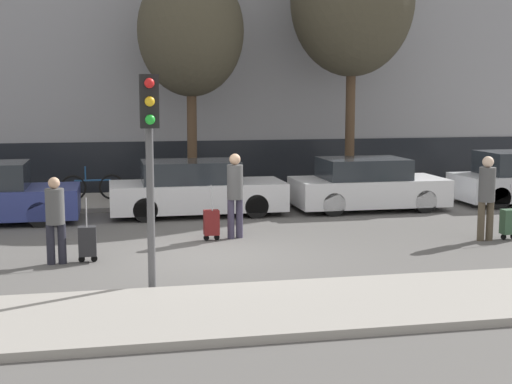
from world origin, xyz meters
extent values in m
plane|color=#565451|center=(0.00, 0.00, 0.00)|extent=(80.00, 80.00, 0.00)
cube|color=gray|center=(0.00, -3.75, 0.06)|extent=(28.00, 2.50, 0.12)
cube|color=gray|center=(0.00, 7.00, 0.06)|extent=(28.00, 3.00, 0.12)
cube|color=black|center=(0.00, 9.18, 0.80)|extent=(27.44, 0.06, 1.60)
cylinder|color=black|center=(-3.40, 3.69, 0.30)|extent=(0.60, 0.18, 0.60)
cylinder|color=black|center=(-3.40, 5.35, 0.30)|extent=(0.60, 0.18, 0.60)
cube|color=silver|center=(0.39, 4.69, 0.49)|extent=(4.41, 1.80, 0.70)
cube|color=#23282D|center=(0.21, 4.69, 1.12)|extent=(2.43, 1.58, 0.55)
cylinder|color=black|center=(1.76, 3.88, 0.30)|extent=(0.60, 0.18, 0.60)
cylinder|color=black|center=(1.76, 5.49, 0.30)|extent=(0.60, 0.18, 0.60)
cylinder|color=black|center=(-0.98, 3.88, 0.30)|extent=(0.60, 0.18, 0.60)
cylinder|color=black|center=(-0.98, 5.49, 0.30)|extent=(0.60, 0.18, 0.60)
cube|color=silver|center=(4.97, 4.60, 0.49)|extent=(4.01, 1.86, 0.70)
cube|color=#23282D|center=(4.81, 4.60, 1.11)|extent=(2.21, 1.64, 0.54)
cylinder|color=black|center=(6.21, 3.76, 0.30)|extent=(0.60, 0.18, 0.60)
cylinder|color=black|center=(6.21, 5.44, 0.30)|extent=(0.60, 0.18, 0.60)
cylinder|color=black|center=(3.72, 3.76, 0.30)|extent=(0.60, 0.18, 0.60)
cylinder|color=black|center=(3.72, 5.44, 0.30)|extent=(0.60, 0.18, 0.60)
cylinder|color=black|center=(8.43, 3.91, 0.30)|extent=(0.60, 0.18, 0.60)
cylinder|color=black|center=(8.43, 5.49, 0.30)|extent=(0.60, 0.18, 0.60)
cylinder|color=#23232D|center=(-2.69, -0.11, 0.37)|extent=(0.15, 0.15, 0.74)
cylinder|color=#23232D|center=(-2.88, -0.12, 0.37)|extent=(0.15, 0.15, 0.74)
cylinder|color=#4C4C4C|center=(-2.79, -0.11, 1.06)|extent=(0.34, 0.34, 0.64)
sphere|color=tan|center=(-2.79, -0.11, 1.49)|extent=(0.21, 0.21, 0.21)
cube|color=#262628|center=(-2.24, -0.08, 0.39)|extent=(0.32, 0.24, 0.55)
cylinder|color=black|center=(-2.35, -0.08, 0.06)|extent=(0.12, 0.03, 0.12)
cylinder|color=black|center=(-2.12, -0.08, 0.06)|extent=(0.12, 0.03, 0.12)
cylinder|color=gray|center=(-2.24, -0.15, 0.94)|extent=(0.02, 0.19, 0.53)
cylinder|color=#383347|center=(0.71, 1.51, 0.42)|extent=(0.15, 0.15, 0.85)
cylinder|color=#383347|center=(0.90, 1.56, 0.42)|extent=(0.15, 0.15, 0.85)
cylinder|color=#4C4C4C|center=(0.81, 1.54, 1.21)|extent=(0.34, 0.34, 0.73)
sphere|color=tan|center=(0.81, 1.54, 1.70)|extent=(0.24, 0.24, 0.24)
cube|color=maroon|center=(0.27, 1.40, 0.38)|extent=(0.32, 0.24, 0.53)
cylinder|color=black|center=(0.16, 1.40, 0.06)|extent=(0.12, 0.03, 0.12)
cylinder|color=black|center=(0.39, 1.40, 0.06)|extent=(0.12, 0.03, 0.12)
cylinder|color=gray|center=(0.27, 1.33, 0.92)|extent=(0.02, 0.19, 0.53)
cylinder|color=#4C4233|center=(6.03, 0.22, 0.42)|extent=(0.15, 0.15, 0.83)
cylinder|color=#4C4233|center=(5.83, 0.22, 0.42)|extent=(0.15, 0.15, 0.83)
cylinder|color=#4C4C4C|center=(5.93, 0.22, 1.19)|extent=(0.34, 0.34, 0.72)
sphere|color=beige|center=(5.93, 0.22, 1.67)|extent=(0.23, 0.23, 0.23)
cube|color=#335138|center=(6.48, 0.22, 0.38)|extent=(0.32, 0.24, 0.52)
cylinder|color=black|center=(6.37, 0.22, 0.06)|extent=(0.12, 0.03, 0.12)
cylinder|color=gray|center=(6.48, 0.15, 0.92)|extent=(0.02, 0.19, 0.53)
cylinder|color=#515154|center=(-1.19, -2.25, 1.68)|extent=(0.12, 0.12, 3.36)
cube|color=black|center=(-1.19, -2.43, 2.96)|extent=(0.28, 0.24, 0.80)
sphere|color=red|center=(-1.19, -2.58, 3.23)|extent=(0.15, 0.15, 0.15)
sphere|color=gold|center=(-1.19, -2.58, 2.96)|extent=(0.15, 0.15, 0.15)
sphere|color=green|center=(-1.19, -2.58, 2.70)|extent=(0.15, 0.15, 0.15)
torus|color=black|center=(-1.75, 6.98, 0.48)|extent=(0.72, 0.06, 0.72)
torus|color=black|center=(-2.80, 6.98, 0.48)|extent=(0.72, 0.06, 0.72)
cylinder|color=navy|center=(-2.27, 6.98, 0.68)|extent=(1.00, 0.05, 0.05)
cylinder|color=navy|center=(-2.46, 6.98, 0.88)|extent=(0.04, 0.04, 0.40)
cylinder|color=#4C3826|center=(0.55, 7.15, 1.79)|extent=(0.28, 0.28, 3.33)
ellipsoid|color=#423D2D|center=(0.55, 7.15, 4.82)|extent=(3.00, 3.00, 3.66)
cylinder|color=#4C3826|center=(5.23, 6.92, 2.12)|extent=(0.28, 0.28, 4.00)
ellipsoid|color=#423D2D|center=(5.23, 6.92, 5.77)|extent=(3.60, 3.60, 4.40)
camera|label=1|loc=(-1.81, -13.26, 3.07)|focal=50.00mm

